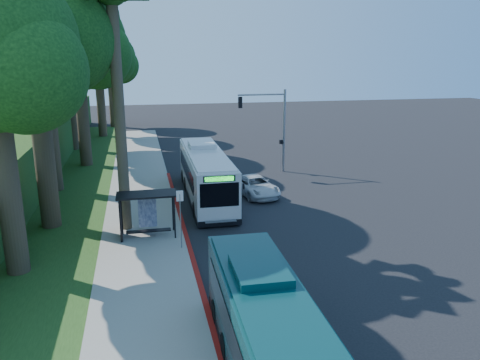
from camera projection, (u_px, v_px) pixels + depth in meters
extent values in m
plane|color=black|center=(258.00, 212.00, 29.98)|extent=(140.00, 140.00, 0.00)
cube|color=gray|center=(142.00, 219.00, 28.45)|extent=(4.50, 70.00, 0.12)
cube|color=maroon|center=(187.00, 241.00, 25.15)|extent=(0.25, 30.00, 0.13)
cube|color=#234719|center=(56.00, 201.00, 31.99)|extent=(8.00, 70.00, 0.06)
cube|color=black|center=(147.00, 194.00, 25.05)|extent=(3.20, 1.50, 0.10)
cube|color=black|center=(120.00, 219.00, 25.08)|extent=(0.06, 1.30, 2.20)
cube|color=navy|center=(147.00, 212.00, 26.03)|extent=(1.00, 0.12, 1.70)
cube|color=black|center=(149.00, 231.00, 25.48)|extent=(2.40, 0.40, 0.06)
cube|color=black|center=(122.00, 216.00, 25.66)|extent=(0.08, 0.08, 2.40)
cube|color=black|center=(173.00, 212.00, 26.24)|extent=(0.08, 0.08, 2.40)
cube|color=black|center=(121.00, 223.00, 24.53)|extent=(0.08, 0.08, 2.40)
cube|color=black|center=(175.00, 219.00, 25.11)|extent=(0.08, 0.08, 2.40)
cylinder|color=gray|center=(181.00, 222.00, 23.75)|extent=(0.06, 0.06, 3.00)
cube|color=white|center=(180.00, 196.00, 23.39)|extent=(0.35, 0.04, 0.55)
cylinder|color=gray|center=(284.00, 131.00, 39.50)|extent=(0.20, 0.20, 7.00)
cylinder|color=gray|center=(262.00, 95.00, 38.29)|extent=(4.00, 0.14, 0.14)
cube|color=black|center=(240.00, 102.00, 38.07)|extent=(0.30, 0.30, 0.90)
cube|color=black|center=(281.00, 142.00, 39.68)|extent=(0.25, 0.25, 0.35)
cylinder|color=#4C3F2D|center=(119.00, 117.00, 25.18)|extent=(0.60, 0.60, 13.00)
cylinder|color=#382B1E|center=(42.00, 138.00, 26.03)|extent=(1.10, 1.10, 10.50)
sphere|color=#0E340E|center=(29.00, 16.00, 24.36)|extent=(8.00, 8.00, 8.00)
sphere|color=#0E340E|center=(60.00, 39.00, 23.87)|extent=(5.60, 5.60, 5.60)
sphere|color=#0E340E|center=(9.00, 35.00, 25.63)|extent=(5.20, 5.20, 5.20)
cylinder|color=#382B1E|center=(47.00, 110.00, 33.19)|extent=(1.18, 1.18, 11.90)
sphere|color=#0E340E|center=(35.00, 1.00, 31.30)|extent=(10.00, 10.00, 10.00)
sphere|color=#0E340E|center=(66.00, 21.00, 30.65)|extent=(7.00, 7.00, 7.00)
sphere|color=#0E340E|center=(16.00, 18.00, 32.85)|extent=(6.50, 6.50, 6.50)
cylinder|color=#382B1E|center=(82.00, 112.00, 41.32)|extent=(1.06, 1.06, 9.80)
sphere|color=#0E340E|center=(76.00, 41.00, 39.77)|extent=(8.40, 8.40, 8.40)
sphere|color=#0E340E|center=(96.00, 54.00, 39.22)|extent=(5.88, 5.88, 5.88)
sphere|color=#0E340E|center=(61.00, 51.00, 41.07)|extent=(5.46, 5.46, 5.46)
cylinder|color=#382B1E|center=(69.00, 96.00, 48.27)|extent=(1.14, 1.14, 11.20)
sphere|color=#0E340E|center=(63.00, 27.00, 46.50)|extent=(9.60, 9.60, 9.60)
sphere|color=#0E340E|center=(83.00, 40.00, 45.87)|extent=(6.72, 6.72, 6.72)
sphere|color=#0E340E|center=(49.00, 37.00, 47.98)|extent=(6.24, 6.24, 6.24)
cylinder|color=#382B1E|center=(101.00, 99.00, 56.61)|extent=(1.02, 1.02, 9.10)
sphere|color=#0E340E|center=(97.00, 52.00, 55.17)|extent=(8.00, 8.00, 8.00)
sphere|color=#0E340E|center=(111.00, 61.00, 54.64)|extent=(5.60, 5.60, 5.60)
sphere|color=#0E340E|center=(86.00, 58.00, 56.40)|extent=(5.20, 5.20, 5.20)
cylinder|color=#382B1E|center=(112.00, 97.00, 64.46)|extent=(0.98, 0.98, 8.40)
sphere|color=#0E340E|center=(109.00, 58.00, 63.13)|extent=(7.00, 7.00, 7.00)
sphere|color=#0E340E|center=(120.00, 65.00, 62.67)|extent=(4.90, 4.90, 4.90)
sphere|color=#0E340E|center=(101.00, 63.00, 64.21)|extent=(4.55, 4.55, 4.55)
cylinder|color=#382B1E|center=(7.00, 177.00, 20.45)|extent=(1.02, 1.02, 9.10)
sphere|color=#0E340E|center=(24.00, 71.00, 18.55)|extent=(5.04, 5.04, 5.04)
cube|color=silver|center=(206.00, 174.00, 32.37)|extent=(2.74, 12.11, 2.87)
cube|color=black|center=(206.00, 194.00, 32.76)|extent=(2.77, 12.17, 0.35)
cube|color=black|center=(205.00, 168.00, 32.78)|extent=(2.76, 9.46, 1.11)
cube|color=black|center=(219.00, 195.00, 26.65)|extent=(2.26, 0.15, 1.41)
cube|color=black|center=(196.00, 152.00, 37.96)|extent=(2.05, 0.15, 1.01)
cube|color=#19E533|center=(219.00, 179.00, 26.39)|extent=(1.67, 0.13, 0.28)
cube|color=silver|center=(205.00, 153.00, 31.99)|extent=(2.53, 11.50, 0.12)
cube|color=silver|center=(202.00, 145.00, 33.85)|extent=(1.83, 2.54, 0.35)
cylinder|color=black|center=(196.00, 210.00, 28.82)|extent=(0.32, 1.01, 1.01)
cylinder|color=black|center=(233.00, 207.00, 29.27)|extent=(0.32, 1.01, 1.01)
cylinder|color=black|center=(184.00, 176.00, 36.82)|extent=(0.32, 1.01, 1.01)
cylinder|color=black|center=(213.00, 175.00, 37.27)|extent=(0.32, 1.01, 1.01)
cube|color=#093436|center=(274.00, 347.00, 13.35)|extent=(2.60, 11.10, 2.62)
cube|color=black|center=(270.00, 331.00, 13.73)|extent=(2.60, 8.67, 1.01)
cube|color=black|center=(238.00, 259.00, 18.47)|extent=(1.88, 0.15, 0.92)
cube|color=#093436|center=(275.00, 305.00, 13.00)|extent=(2.40, 10.54, 0.11)
cube|color=#093436|center=(260.00, 271.00, 14.71)|extent=(1.70, 2.34, 0.32)
cylinder|color=black|center=(217.00, 312.00, 17.44)|extent=(0.30, 0.93, 0.92)
cylinder|color=black|center=(272.00, 306.00, 17.84)|extent=(0.30, 0.93, 0.92)
imported|color=silver|center=(255.00, 186.00, 33.44)|extent=(3.12, 5.21, 1.36)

